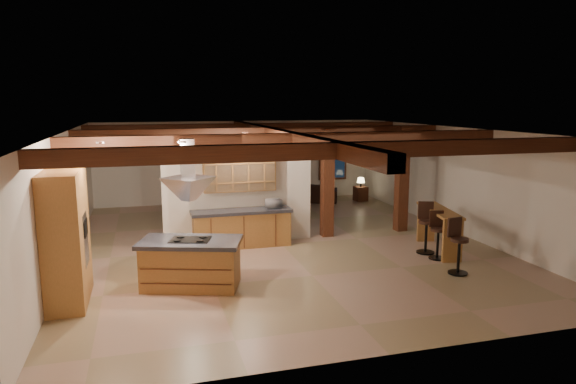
{
  "coord_description": "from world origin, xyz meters",
  "views": [
    {
      "loc": [
        -3.26,
        -12.19,
        3.59
      ],
      "look_at": [
        0.31,
        0.5,
        1.25
      ],
      "focal_mm": 32.0,
      "sensor_mm": 36.0,
      "label": 1
    }
  ],
  "objects_px": {
    "bar_counter": "(439,223)",
    "kitchen_island": "(191,263)",
    "sofa": "(306,192)",
    "dining_table": "(274,209)"
  },
  "relations": [
    {
      "from": "bar_counter",
      "to": "kitchen_island",
      "type": "bearing_deg",
      "value": -171.83
    },
    {
      "from": "sofa",
      "to": "bar_counter",
      "type": "relative_size",
      "value": 1.12
    },
    {
      "from": "dining_table",
      "to": "bar_counter",
      "type": "bearing_deg",
      "value": -79.73
    },
    {
      "from": "kitchen_island",
      "to": "sofa",
      "type": "bearing_deg",
      "value": 58.1
    },
    {
      "from": "kitchen_island",
      "to": "sofa",
      "type": "distance_m",
      "value": 9.1
    },
    {
      "from": "kitchen_island",
      "to": "dining_table",
      "type": "xyz_separation_m",
      "value": [
        3.0,
        5.25,
        -0.16
      ]
    },
    {
      "from": "sofa",
      "to": "bar_counter",
      "type": "bearing_deg",
      "value": 121.5
    },
    {
      "from": "kitchen_island",
      "to": "sofa",
      "type": "height_order",
      "value": "kitchen_island"
    },
    {
      "from": "kitchen_island",
      "to": "bar_counter",
      "type": "bearing_deg",
      "value": 8.17
    },
    {
      "from": "kitchen_island",
      "to": "bar_counter",
      "type": "distance_m",
      "value": 6.06
    }
  ]
}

